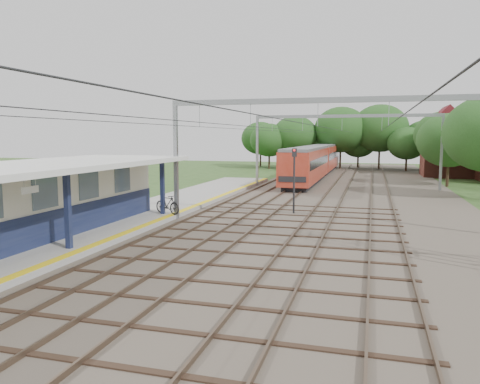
% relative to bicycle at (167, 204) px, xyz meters
% --- Properties ---
extents(ground, '(160.00, 160.00, 0.00)m').
position_rel_bicycle_xyz_m(ground, '(5.60, -15.00, -0.95)').
color(ground, '#2D4C1E').
rests_on(ground, ground).
extents(ballast_bed, '(18.00, 90.00, 0.10)m').
position_rel_bicycle_xyz_m(ballast_bed, '(9.60, 15.00, -0.90)').
color(ballast_bed, '#473D33').
rests_on(ballast_bed, ground).
extents(platform, '(5.00, 52.00, 0.35)m').
position_rel_bicycle_xyz_m(platform, '(-1.90, -1.00, -0.77)').
color(platform, gray).
rests_on(platform, ground).
extents(yellow_stripe, '(0.45, 52.00, 0.01)m').
position_rel_bicycle_xyz_m(yellow_stripe, '(0.35, -1.00, -0.59)').
color(yellow_stripe, yellow).
rests_on(yellow_stripe, platform).
extents(station_building, '(3.41, 18.00, 3.40)m').
position_rel_bicycle_xyz_m(station_building, '(-3.28, -8.00, 1.10)').
color(station_building, beige).
rests_on(station_building, platform).
extents(canopy, '(6.40, 20.00, 3.44)m').
position_rel_bicycle_xyz_m(canopy, '(-2.17, -9.00, 2.70)').
color(canopy, '#131B3D').
rests_on(canopy, platform).
extents(rail_tracks, '(11.80, 88.00, 0.15)m').
position_rel_bicycle_xyz_m(rail_tracks, '(7.10, 15.00, -0.77)').
color(rail_tracks, brown).
rests_on(rail_tracks, ballast_bed).
extents(catenary_system, '(17.22, 88.00, 7.00)m').
position_rel_bicycle_xyz_m(catenary_system, '(8.99, 10.28, 4.57)').
color(catenary_system, gray).
rests_on(catenary_system, ground).
extents(tree_band, '(31.72, 30.88, 8.82)m').
position_rel_bicycle_xyz_m(tree_band, '(9.44, 42.12, 3.97)').
color(tree_band, '#382619').
rests_on(tree_band, ground).
extents(house_far, '(8.00, 6.12, 8.66)m').
position_rel_bicycle_xyz_m(house_far, '(21.60, 37.00, 2.29)').
color(house_far, brown).
rests_on(house_far, ground).
extents(bicycle, '(2.05, 1.30, 1.19)m').
position_rel_bicycle_xyz_m(bicycle, '(0.00, 0.00, 0.00)').
color(bicycle, black).
rests_on(bicycle, platform).
extents(train, '(2.86, 35.55, 3.75)m').
position_rel_bicycle_xyz_m(train, '(5.10, 32.06, 1.15)').
color(train, black).
rests_on(train, ballast_bed).
extents(signal_post, '(0.33, 0.29, 4.21)m').
position_rel_bicycle_xyz_m(signal_post, '(6.95, 3.85, 1.67)').
color(signal_post, black).
rests_on(signal_post, ground).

